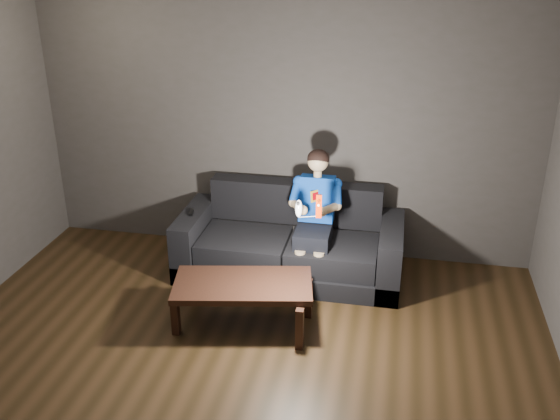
# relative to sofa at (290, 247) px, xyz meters

# --- Properties ---
(floor) EXTENTS (5.00, 5.00, 0.00)m
(floor) POSITION_rel_sofa_xyz_m (-0.17, -1.98, -0.27)
(floor) COLOR black
(floor) RESTS_ON ground
(back_wall) EXTENTS (5.00, 0.04, 2.70)m
(back_wall) POSITION_rel_sofa_xyz_m (-0.17, 0.52, 1.08)
(back_wall) COLOR #3C3833
(back_wall) RESTS_ON ground
(ceiling) EXTENTS (5.00, 5.00, 0.02)m
(ceiling) POSITION_rel_sofa_xyz_m (-0.17, -1.98, 2.43)
(ceiling) COLOR silver
(ceiling) RESTS_ON back_wall
(sofa) EXTENTS (2.14, 0.92, 0.83)m
(sofa) POSITION_rel_sofa_xyz_m (0.00, 0.00, 0.00)
(sofa) COLOR black
(sofa) RESTS_ON floor
(child) EXTENTS (0.49, 0.60, 1.20)m
(child) POSITION_rel_sofa_xyz_m (0.24, -0.05, 0.46)
(child) COLOR black
(child) RESTS_ON sofa
(wii_remote_red) EXTENTS (0.06, 0.08, 0.20)m
(wii_remote_red) POSITION_rel_sofa_xyz_m (0.33, -0.51, 0.68)
(wii_remote_red) COLOR red
(wii_remote_red) RESTS_ON child
(nunchuk_white) EXTENTS (0.08, 0.11, 0.16)m
(nunchuk_white) POSITION_rel_sofa_xyz_m (0.16, -0.51, 0.64)
(nunchuk_white) COLOR silver
(nunchuk_white) RESTS_ON child
(wii_remote_black) EXTENTS (0.06, 0.14, 0.03)m
(wii_remote_black) POSITION_rel_sofa_xyz_m (-0.96, -0.08, 0.33)
(wii_remote_black) COLOR black
(wii_remote_black) RESTS_ON sofa
(coffee_table) EXTENTS (1.23, 0.77, 0.42)m
(coffee_table) POSITION_rel_sofa_xyz_m (-0.22, -0.99, 0.09)
(coffee_table) COLOR black
(coffee_table) RESTS_ON floor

